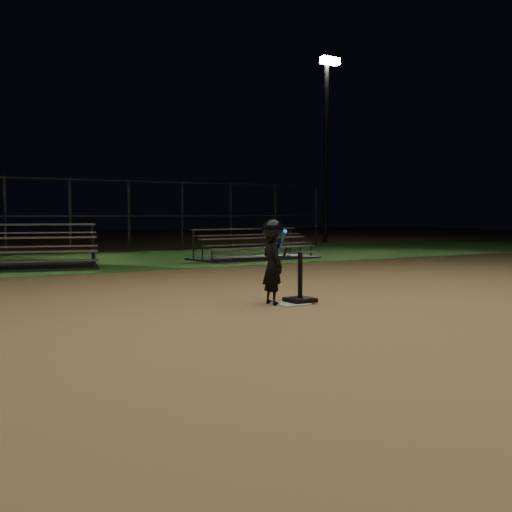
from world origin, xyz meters
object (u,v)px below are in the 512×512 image
Objects in this scene: batting_tee at (300,293)px; bleacher_right at (255,253)px; child_batter at (273,259)px; bleacher_left at (2,260)px; home_plate at (291,304)px; light_pole_right at (327,134)px.

bleacher_right is at bearing 63.82° from batting_tee.
bleacher_left is at bearing 17.59° from child_batter.
child_batter is at bearing -123.54° from bleacher_right.
home_plate is 0.09× the size of bleacher_left.
bleacher_right is 0.45× the size of light_pole_right.
child_batter is at bearing -129.57° from light_pole_right.
home_plate is 0.23m from batting_tee.
batting_tee is at bearing 8.50° from home_plate.
child_batter is at bearing 144.89° from home_plate.
home_plate is 0.70m from child_batter.
light_pole_right is at bearing 36.90° from bleacher_right.
light_pole_right reaches higher than bleacher_left.
bleacher_left is at bearing 110.01° from batting_tee.
bleacher_right is (4.26, 7.73, -0.48)m from child_batter.
bleacher_left is at bearing 172.88° from bleacher_right.
light_pole_right reaches higher than home_plate.
light_pole_right is at bearing 51.23° from home_plate.
home_plate is 0.12× the size of bleacher_right.
home_plate is 0.61× the size of batting_tee.
child_batter is 0.26× the size of bleacher_left.
home_plate is 19.79m from light_pole_right.
child_batter is 0.33× the size of bleacher_right.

